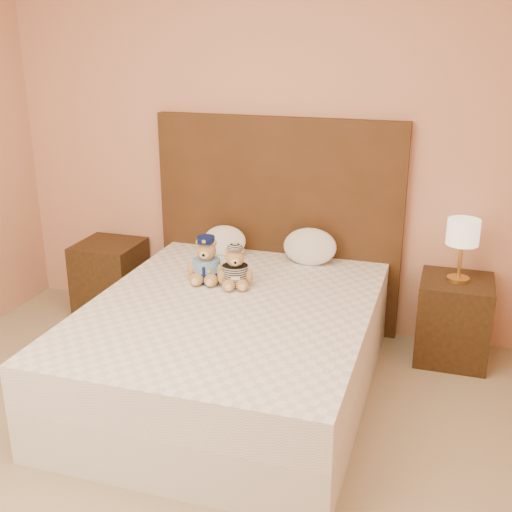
{
  "coord_description": "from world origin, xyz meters",
  "views": [
    {
      "loc": [
        1.16,
        -1.99,
        2.04
      ],
      "look_at": [
        0.08,
        1.45,
        0.77
      ],
      "focal_mm": 45.0,
      "sensor_mm": 36.0,
      "label": 1
    }
  ],
  "objects_px": {
    "pillow_left": "(225,239)",
    "teddy_police": "(206,259)",
    "teddy_prisoner": "(235,267)",
    "nightstand_right": "(453,320)",
    "bed": "(230,348)",
    "pillow_right": "(310,245)",
    "lamp": "(463,235)",
    "nightstand_left": "(111,278)"
  },
  "relations": [
    {
      "from": "teddy_police",
      "to": "pillow_left",
      "type": "bearing_deg",
      "value": 89.65
    },
    {
      "from": "bed",
      "to": "teddy_police",
      "type": "bearing_deg",
      "value": 130.37
    },
    {
      "from": "teddy_police",
      "to": "pillow_right",
      "type": "height_order",
      "value": "teddy_police"
    },
    {
      "from": "nightstand_right",
      "to": "teddy_prisoner",
      "type": "relative_size",
      "value": 2.14
    },
    {
      "from": "nightstand_left",
      "to": "pillow_right",
      "type": "distance_m",
      "value": 1.58
    },
    {
      "from": "nightstand_left",
      "to": "pillow_right",
      "type": "bearing_deg",
      "value": 1.12
    },
    {
      "from": "pillow_right",
      "to": "pillow_left",
      "type": "bearing_deg",
      "value": 180.0
    },
    {
      "from": "nightstand_right",
      "to": "pillow_left",
      "type": "distance_m",
      "value": 1.63
    },
    {
      "from": "teddy_police",
      "to": "nightstand_left",
      "type": "bearing_deg",
      "value": 145.52
    },
    {
      "from": "pillow_left",
      "to": "pillow_right",
      "type": "relative_size",
      "value": 0.85
    },
    {
      "from": "pillow_left",
      "to": "teddy_police",
      "type": "bearing_deg",
      "value": -82.3
    },
    {
      "from": "teddy_police",
      "to": "teddy_prisoner",
      "type": "height_order",
      "value": "teddy_police"
    },
    {
      "from": "teddy_police",
      "to": "teddy_prisoner",
      "type": "relative_size",
      "value": 1.14
    },
    {
      "from": "nightstand_right",
      "to": "teddy_prisoner",
      "type": "xyz_separation_m",
      "value": [
        -1.31,
        -0.52,
        0.4
      ]
    },
    {
      "from": "teddy_prisoner",
      "to": "nightstand_left",
      "type": "bearing_deg",
      "value": 136.56
    },
    {
      "from": "nightstand_right",
      "to": "pillow_right",
      "type": "xyz_separation_m",
      "value": [
        -0.97,
        0.03,
        0.4
      ]
    },
    {
      "from": "bed",
      "to": "lamp",
      "type": "xyz_separation_m",
      "value": [
        1.25,
        0.8,
        0.57
      ]
    },
    {
      "from": "nightstand_left",
      "to": "pillow_right",
      "type": "height_order",
      "value": "pillow_right"
    },
    {
      "from": "nightstand_left",
      "to": "lamp",
      "type": "relative_size",
      "value": 1.38
    },
    {
      "from": "nightstand_left",
      "to": "lamp",
      "type": "xyz_separation_m",
      "value": [
        2.5,
        0.0,
        0.57
      ]
    },
    {
      "from": "nightstand_right",
      "to": "pillow_right",
      "type": "bearing_deg",
      "value": 178.23
    },
    {
      "from": "bed",
      "to": "teddy_prisoner",
      "type": "xyz_separation_m",
      "value": [
        -0.06,
        0.28,
        0.4
      ]
    },
    {
      "from": "teddy_prisoner",
      "to": "pillow_right",
      "type": "distance_m",
      "value": 0.65
    },
    {
      "from": "pillow_right",
      "to": "nightstand_right",
      "type": "bearing_deg",
      "value": -1.77
    },
    {
      "from": "pillow_left",
      "to": "lamp",
      "type": "bearing_deg",
      "value": -1.09
    },
    {
      "from": "bed",
      "to": "nightstand_right",
      "type": "relative_size",
      "value": 3.64
    },
    {
      "from": "teddy_police",
      "to": "pillow_left",
      "type": "xyz_separation_m",
      "value": [
        -0.07,
        0.52,
        -0.04
      ]
    },
    {
      "from": "bed",
      "to": "teddy_prisoner",
      "type": "distance_m",
      "value": 0.49
    },
    {
      "from": "teddy_prisoner",
      "to": "pillow_left",
      "type": "bearing_deg",
      "value": 96.39
    },
    {
      "from": "nightstand_right",
      "to": "teddy_prisoner",
      "type": "distance_m",
      "value": 1.47
    },
    {
      "from": "pillow_right",
      "to": "lamp",
      "type": "bearing_deg",
      "value": -1.77
    },
    {
      "from": "teddy_police",
      "to": "teddy_prisoner",
      "type": "xyz_separation_m",
      "value": [
        0.2,
        -0.03,
        -0.02
      ]
    },
    {
      "from": "nightstand_right",
      "to": "bed",
      "type": "bearing_deg",
      "value": -147.38
    },
    {
      "from": "nightstand_left",
      "to": "teddy_prisoner",
      "type": "bearing_deg",
      "value": -23.69
    },
    {
      "from": "bed",
      "to": "pillow_left",
      "type": "xyz_separation_m",
      "value": [
        -0.33,
        0.83,
        0.38
      ]
    },
    {
      "from": "lamp",
      "to": "teddy_prisoner",
      "type": "xyz_separation_m",
      "value": [
        -1.31,
        -0.52,
        -0.17
      ]
    },
    {
      "from": "nightstand_right",
      "to": "pillow_right",
      "type": "relative_size",
      "value": 1.51
    },
    {
      "from": "pillow_right",
      "to": "teddy_prisoner",
      "type": "bearing_deg",
      "value": -121.82
    },
    {
      "from": "nightstand_left",
      "to": "pillow_left",
      "type": "bearing_deg",
      "value": 1.87
    },
    {
      "from": "teddy_prisoner",
      "to": "nightstand_right",
      "type": "bearing_deg",
      "value": 1.88
    },
    {
      "from": "bed",
      "to": "lamp",
      "type": "bearing_deg",
      "value": 32.62
    },
    {
      "from": "teddy_prisoner",
      "to": "teddy_police",
      "type": "bearing_deg",
      "value": 151.68
    }
  ]
}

